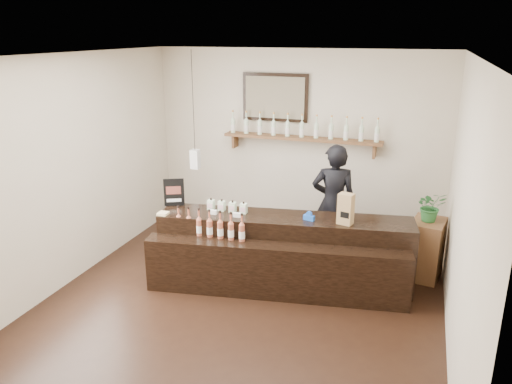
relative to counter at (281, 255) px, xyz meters
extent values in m
plane|color=black|center=(-0.31, -0.58, -0.41)|extent=(5.00, 5.00, 0.00)
plane|color=beige|center=(-0.31, 1.92, 0.99)|extent=(4.50, 0.00, 4.50)
plane|color=beige|center=(-0.31, -3.08, 0.99)|extent=(4.50, 0.00, 4.50)
plane|color=beige|center=(-2.56, -0.58, 0.99)|extent=(0.00, 5.00, 5.00)
plane|color=beige|center=(1.94, -0.58, 0.99)|extent=(0.00, 5.00, 5.00)
plane|color=white|center=(-0.31, -0.58, 2.39)|extent=(5.00, 5.00, 0.00)
cube|color=brown|center=(-0.21, 1.79, 1.09)|extent=(2.40, 0.25, 0.04)
cube|color=brown|center=(-1.29, 1.82, 0.97)|extent=(0.04, 0.20, 0.20)
cube|color=brown|center=(0.87, 1.82, 0.97)|extent=(0.04, 0.20, 0.20)
cube|color=black|center=(-0.66, 1.89, 1.67)|extent=(1.02, 0.04, 0.72)
cube|color=#4E4232|center=(-0.66, 1.86, 1.67)|extent=(0.92, 0.01, 0.62)
cube|color=white|center=(-1.61, 1.02, 0.84)|extent=(0.12, 0.12, 0.28)
cylinder|color=black|center=(-1.61, 1.02, 1.68)|extent=(0.01, 0.01, 1.41)
cylinder|color=silver|center=(-1.31, 1.79, 1.21)|extent=(0.07, 0.07, 0.20)
cone|color=silver|center=(-1.31, 1.79, 1.34)|extent=(0.07, 0.07, 0.05)
cylinder|color=silver|center=(-1.31, 1.79, 1.40)|extent=(0.02, 0.02, 0.07)
cylinder|color=#C9883B|center=(-1.31, 1.79, 1.45)|extent=(0.03, 0.03, 0.02)
cylinder|color=white|center=(-1.31, 1.79, 1.19)|extent=(0.07, 0.07, 0.09)
cylinder|color=silver|center=(-1.09, 1.79, 1.21)|extent=(0.07, 0.07, 0.20)
cone|color=silver|center=(-1.09, 1.79, 1.34)|extent=(0.07, 0.07, 0.05)
cylinder|color=silver|center=(-1.09, 1.79, 1.40)|extent=(0.02, 0.02, 0.07)
cylinder|color=#C9883B|center=(-1.09, 1.79, 1.45)|extent=(0.03, 0.03, 0.02)
cylinder|color=white|center=(-1.09, 1.79, 1.19)|extent=(0.07, 0.07, 0.09)
cylinder|color=silver|center=(-0.87, 1.79, 1.21)|extent=(0.07, 0.07, 0.20)
cone|color=silver|center=(-0.87, 1.79, 1.34)|extent=(0.07, 0.07, 0.05)
cylinder|color=silver|center=(-0.87, 1.79, 1.40)|extent=(0.02, 0.02, 0.07)
cylinder|color=#C9883B|center=(-0.87, 1.79, 1.45)|extent=(0.03, 0.03, 0.02)
cylinder|color=white|center=(-0.87, 1.79, 1.19)|extent=(0.07, 0.07, 0.09)
cylinder|color=silver|center=(-0.65, 1.79, 1.21)|extent=(0.07, 0.07, 0.20)
cone|color=silver|center=(-0.65, 1.79, 1.34)|extent=(0.07, 0.07, 0.05)
cylinder|color=silver|center=(-0.65, 1.79, 1.40)|extent=(0.02, 0.02, 0.07)
cylinder|color=#C9883B|center=(-0.65, 1.79, 1.45)|extent=(0.03, 0.03, 0.02)
cylinder|color=white|center=(-0.65, 1.79, 1.19)|extent=(0.07, 0.07, 0.09)
cylinder|color=silver|center=(-0.43, 1.79, 1.21)|extent=(0.07, 0.07, 0.20)
cone|color=silver|center=(-0.43, 1.79, 1.34)|extent=(0.07, 0.07, 0.05)
cylinder|color=silver|center=(-0.43, 1.79, 1.40)|extent=(0.02, 0.02, 0.07)
cylinder|color=#C9883B|center=(-0.43, 1.79, 1.45)|extent=(0.03, 0.03, 0.02)
cylinder|color=white|center=(-0.43, 1.79, 1.19)|extent=(0.07, 0.07, 0.09)
cylinder|color=silver|center=(-0.21, 1.79, 1.21)|extent=(0.07, 0.07, 0.20)
cone|color=silver|center=(-0.21, 1.79, 1.34)|extent=(0.07, 0.07, 0.05)
cylinder|color=silver|center=(-0.21, 1.79, 1.40)|extent=(0.02, 0.02, 0.07)
cylinder|color=#C9883B|center=(-0.21, 1.79, 1.45)|extent=(0.03, 0.03, 0.02)
cylinder|color=white|center=(-0.21, 1.79, 1.19)|extent=(0.07, 0.07, 0.09)
cylinder|color=silver|center=(0.01, 1.79, 1.21)|extent=(0.07, 0.07, 0.20)
cone|color=silver|center=(0.01, 1.79, 1.34)|extent=(0.07, 0.07, 0.05)
cylinder|color=silver|center=(0.01, 1.79, 1.40)|extent=(0.02, 0.02, 0.07)
cylinder|color=#C9883B|center=(0.01, 1.79, 1.45)|extent=(0.03, 0.03, 0.02)
cylinder|color=white|center=(0.01, 1.79, 1.19)|extent=(0.07, 0.07, 0.09)
cylinder|color=silver|center=(0.23, 1.79, 1.21)|extent=(0.07, 0.07, 0.20)
cone|color=silver|center=(0.23, 1.79, 1.34)|extent=(0.07, 0.07, 0.05)
cylinder|color=silver|center=(0.23, 1.79, 1.40)|extent=(0.02, 0.02, 0.07)
cylinder|color=#C9883B|center=(0.23, 1.79, 1.45)|extent=(0.03, 0.03, 0.02)
cylinder|color=white|center=(0.23, 1.79, 1.19)|extent=(0.07, 0.07, 0.09)
cylinder|color=silver|center=(0.45, 1.79, 1.21)|extent=(0.07, 0.07, 0.20)
cone|color=silver|center=(0.45, 1.79, 1.34)|extent=(0.07, 0.07, 0.05)
cylinder|color=silver|center=(0.45, 1.79, 1.40)|extent=(0.02, 0.02, 0.07)
cylinder|color=#C9883B|center=(0.45, 1.79, 1.45)|extent=(0.03, 0.03, 0.02)
cylinder|color=white|center=(0.45, 1.79, 1.19)|extent=(0.07, 0.07, 0.09)
cylinder|color=silver|center=(0.67, 1.79, 1.21)|extent=(0.07, 0.07, 0.20)
cone|color=silver|center=(0.67, 1.79, 1.34)|extent=(0.07, 0.07, 0.05)
cylinder|color=silver|center=(0.67, 1.79, 1.40)|extent=(0.02, 0.02, 0.07)
cylinder|color=#C9883B|center=(0.67, 1.79, 1.45)|extent=(0.03, 0.03, 0.02)
cylinder|color=white|center=(0.67, 1.79, 1.19)|extent=(0.07, 0.07, 0.09)
cylinder|color=silver|center=(0.89, 1.79, 1.21)|extent=(0.07, 0.07, 0.20)
cone|color=silver|center=(0.89, 1.79, 1.34)|extent=(0.07, 0.07, 0.05)
cylinder|color=silver|center=(0.89, 1.79, 1.40)|extent=(0.02, 0.02, 0.07)
cylinder|color=#C9883B|center=(0.89, 1.79, 1.45)|extent=(0.03, 0.03, 0.02)
cylinder|color=white|center=(0.89, 1.79, 1.19)|extent=(0.07, 0.07, 0.09)
cube|color=black|center=(0.01, 0.12, 0.03)|extent=(3.16, 1.03, 0.87)
cube|color=black|center=(0.01, -0.30, -0.08)|extent=(3.12, 0.76, 0.66)
cube|color=white|center=(-0.86, -0.09, 0.49)|extent=(0.10, 0.04, 0.05)
cube|color=white|center=(-0.54, -0.09, 0.49)|extent=(0.10, 0.04, 0.05)
cube|color=#F3DD94|center=(-1.44, -0.30, 0.31)|extent=(0.12, 0.12, 0.12)
cube|color=#F3DD94|center=(-1.44, -0.30, 0.43)|extent=(0.12, 0.12, 0.12)
cube|color=silver|center=(-0.95, 0.07, 0.52)|extent=(0.08, 0.08, 0.13)
cube|color=beige|center=(-0.95, 0.03, 0.52)|extent=(0.07, 0.00, 0.06)
cylinder|color=black|center=(-0.95, 0.07, 0.59)|extent=(0.02, 0.02, 0.03)
cube|color=silver|center=(-0.81, 0.07, 0.52)|extent=(0.08, 0.08, 0.13)
cube|color=beige|center=(-0.81, 0.03, 0.52)|extent=(0.07, 0.00, 0.06)
cylinder|color=black|center=(-0.81, 0.07, 0.59)|extent=(0.02, 0.02, 0.03)
cube|color=silver|center=(-0.66, 0.07, 0.52)|extent=(0.08, 0.08, 0.13)
cube|color=beige|center=(-0.66, 0.03, 0.52)|extent=(0.07, 0.00, 0.06)
cylinder|color=black|center=(-0.66, 0.07, 0.59)|extent=(0.02, 0.02, 0.03)
cube|color=silver|center=(-0.51, 0.07, 0.52)|extent=(0.08, 0.08, 0.13)
cube|color=beige|center=(-0.51, 0.03, 0.52)|extent=(0.07, 0.00, 0.06)
cylinder|color=black|center=(-0.51, 0.07, 0.59)|extent=(0.02, 0.02, 0.03)
cylinder|color=#A55138|center=(-1.23, -0.30, 0.35)|extent=(0.07, 0.07, 0.20)
cone|color=#A55138|center=(-1.23, -0.30, 0.48)|extent=(0.07, 0.07, 0.05)
cylinder|color=#A55138|center=(-1.23, -0.30, 0.54)|extent=(0.02, 0.02, 0.07)
cylinder|color=black|center=(-1.23, -0.30, 0.59)|extent=(0.03, 0.03, 0.03)
cylinder|color=white|center=(-1.23, -0.30, 0.33)|extent=(0.07, 0.07, 0.09)
cylinder|color=#A55138|center=(-1.09, -0.30, 0.35)|extent=(0.07, 0.07, 0.20)
cone|color=#A55138|center=(-1.09, -0.30, 0.48)|extent=(0.07, 0.07, 0.05)
cylinder|color=#A55138|center=(-1.09, -0.30, 0.54)|extent=(0.02, 0.02, 0.07)
cylinder|color=black|center=(-1.09, -0.30, 0.59)|extent=(0.03, 0.03, 0.03)
cylinder|color=white|center=(-1.09, -0.30, 0.33)|extent=(0.07, 0.07, 0.09)
cylinder|color=#A55138|center=(-0.95, -0.30, 0.35)|extent=(0.07, 0.07, 0.20)
cone|color=#A55138|center=(-0.95, -0.30, 0.48)|extent=(0.07, 0.07, 0.05)
cylinder|color=#A55138|center=(-0.95, -0.30, 0.54)|extent=(0.02, 0.02, 0.07)
cylinder|color=black|center=(-0.95, -0.30, 0.59)|extent=(0.03, 0.03, 0.03)
cylinder|color=white|center=(-0.95, -0.30, 0.33)|extent=(0.07, 0.07, 0.09)
cylinder|color=#A55138|center=(-0.82, -0.30, 0.35)|extent=(0.07, 0.07, 0.20)
cone|color=#A55138|center=(-0.82, -0.30, 0.48)|extent=(0.07, 0.07, 0.05)
cylinder|color=#A55138|center=(-0.82, -0.30, 0.54)|extent=(0.02, 0.02, 0.07)
cylinder|color=black|center=(-0.82, -0.30, 0.59)|extent=(0.03, 0.03, 0.03)
cylinder|color=white|center=(-0.82, -0.30, 0.33)|extent=(0.07, 0.07, 0.09)
cylinder|color=#A55138|center=(-0.68, -0.30, 0.35)|extent=(0.07, 0.07, 0.20)
cone|color=#A55138|center=(-0.68, -0.30, 0.48)|extent=(0.07, 0.07, 0.05)
cylinder|color=#A55138|center=(-0.68, -0.30, 0.54)|extent=(0.02, 0.02, 0.07)
cylinder|color=black|center=(-0.68, -0.30, 0.59)|extent=(0.03, 0.03, 0.03)
cylinder|color=white|center=(-0.68, -0.30, 0.33)|extent=(0.07, 0.07, 0.09)
cylinder|color=#A55138|center=(-0.54, -0.30, 0.35)|extent=(0.07, 0.07, 0.20)
cone|color=#A55138|center=(-0.54, -0.30, 0.48)|extent=(0.07, 0.07, 0.05)
cylinder|color=#A55138|center=(-0.54, -0.30, 0.54)|extent=(0.02, 0.02, 0.07)
cylinder|color=black|center=(-0.54, -0.30, 0.59)|extent=(0.03, 0.03, 0.03)
cylinder|color=white|center=(-0.54, -0.30, 0.33)|extent=(0.07, 0.07, 0.09)
cylinder|color=#A55138|center=(-0.40, -0.30, 0.35)|extent=(0.07, 0.07, 0.20)
cone|color=#A55138|center=(-0.40, -0.30, 0.48)|extent=(0.07, 0.07, 0.05)
cylinder|color=#A55138|center=(-0.40, -0.30, 0.54)|extent=(0.02, 0.02, 0.07)
cylinder|color=black|center=(-0.40, -0.30, 0.59)|extent=(0.03, 0.03, 0.03)
cylinder|color=white|center=(-0.40, -0.30, 0.33)|extent=(0.07, 0.07, 0.09)
cube|color=black|center=(-1.46, 0.04, 0.64)|extent=(0.24, 0.13, 0.36)
cube|color=brown|center=(-1.46, 0.03, 0.67)|extent=(0.17, 0.08, 0.10)
cube|color=white|center=(-1.46, 0.03, 0.54)|extent=(0.17, 0.08, 0.04)
cube|color=#9F824C|center=(0.74, 0.11, 0.65)|extent=(0.20, 0.17, 0.37)
cube|color=black|center=(0.74, 0.05, 0.59)|extent=(0.10, 0.03, 0.07)
cube|color=blue|center=(0.31, 0.09, 0.49)|extent=(0.14, 0.08, 0.06)
cylinder|color=blue|center=(0.31, 0.09, 0.54)|extent=(0.08, 0.05, 0.07)
cube|color=brown|center=(1.69, 0.81, -0.03)|extent=(0.47, 0.59, 0.77)
imported|color=#28652D|center=(1.69, 0.81, 0.55)|extent=(0.43, 0.41, 0.39)
imported|color=black|center=(0.45, 0.97, 0.51)|extent=(0.75, 0.57, 1.84)
camera|label=1|loc=(1.50, -5.41, 2.63)|focal=35.00mm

